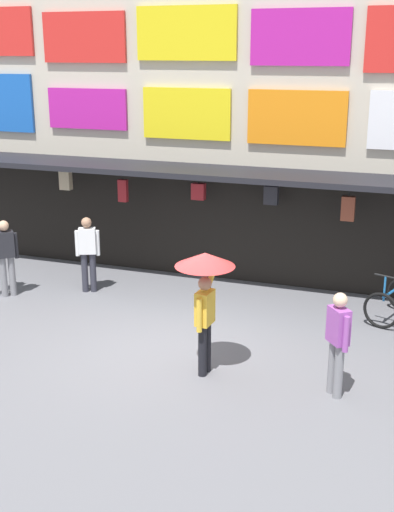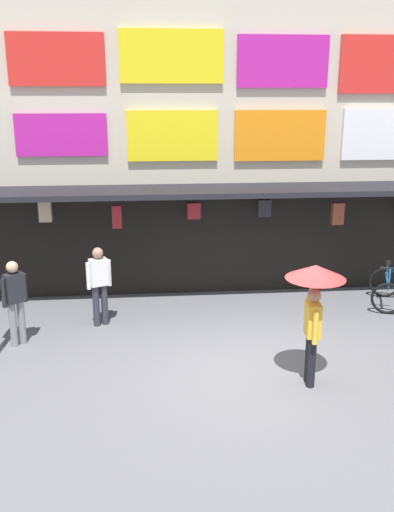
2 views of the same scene
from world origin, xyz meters
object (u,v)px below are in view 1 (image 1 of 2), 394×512
at_px(bicycle_parked, 393,301).
at_px(pedestrian_in_purple, 338,338).
at_px(pedestrian_in_green, 88,250).
at_px(pedestrian_with_umbrella, 205,279).
at_px(pedestrian_in_blue, 6,254).

height_order(bicycle_parked, pedestrian_in_purple, pedestrian_in_purple).
bearing_deg(pedestrian_in_green, pedestrian_with_umbrella, -37.83).
height_order(pedestrian_with_umbrella, pedestrian_in_purple, pedestrian_with_umbrella).
bearing_deg(pedestrian_in_green, pedestrian_in_blue, -151.36).
bearing_deg(bicycle_parked, pedestrian_in_blue, -170.11).
xyz_separation_m(pedestrian_with_umbrella, pedestrian_in_purple, (2.12, -0.01, -0.69)).
bearing_deg(bicycle_parked, pedestrian_in_green, -175.05).
bearing_deg(pedestrian_with_umbrella, bicycle_parked, 50.91).
bearing_deg(pedestrian_with_umbrella, pedestrian_in_green, 142.17).
distance_m(bicycle_parked, pedestrian_in_blue, 8.05).
bearing_deg(pedestrian_in_blue, bicycle_parked, 9.89).
xyz_separation_m(bicycle_parked, pedestrian_in_green, (-6.40, -0.55, 0.55)).
height_order(pedestrian_in_purple, pedestrian_in_blue, same).
height_order(pedestrian_in_green, pedestrian_with_umbrella, pedestrian_with_umbrella).
relative_size(pedestrian_in_purple, pedestrian_in_blue, 1.00).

